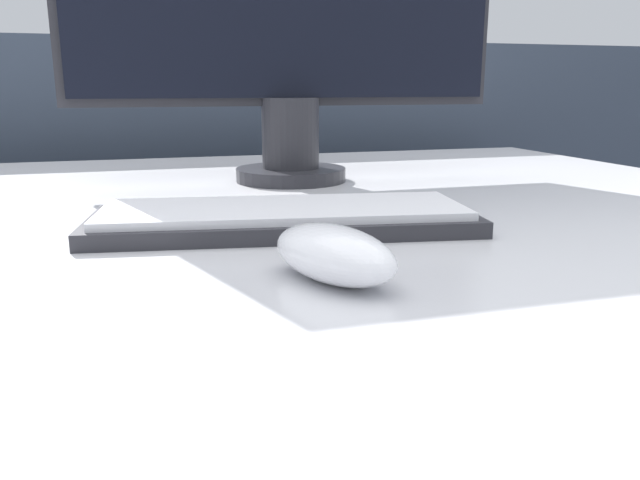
{
  "coord_description": "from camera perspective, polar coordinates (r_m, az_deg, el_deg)",
  "views": [
    {
      "loc": [
        -0.11,
        -0.7,
        0.91
      ],
      "look_at": [
        0.02,
        -0.25,
        0.8
      ],
      "focal_mm": 35.0,
      "sensor_mm": 36.0,
      "label": 1
    }
  ],
  "objects": [
    {
      "name": "keyboard",
      "position": [
        0.63,
        -3.3,
        2.05
      ],
      "size": [
        0.4,
        0.2,
        0.02
      ],
      "rotation": [
        0.0,
        0.0,
        -0.15
      ],
      "color": "#28282D",
      "rests_on": "desk"
    },
    {
      "name": "partition_panel",
      "position": [
        1.49,
        -11.6,
        -2.2
      ],
      "size": [
        5.0,
        0.03,
        1.02
      ],
      "color": "#333D4C",
      "rests_on": "ground_plane"
    },
    {
      "name": "computer_mouse_near",
      "position": [
        0.46,
        1.26,
        -1.28
      ],
      "size": [
        0.1,
        0.13,
        0.04
      ],
      "rotation": [
        0.0,
        0.0,
        0.4
      ],
      "color": "white",
      "rests_on": "desk"
    }
  ]
}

